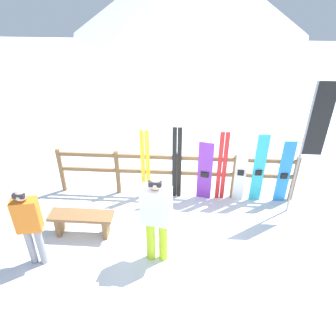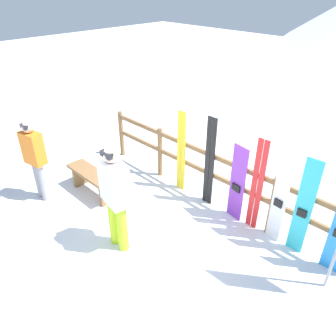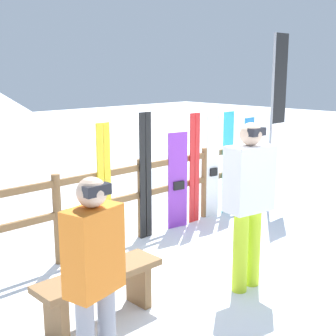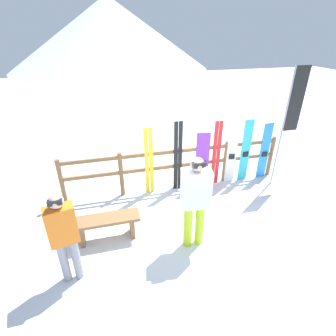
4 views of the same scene
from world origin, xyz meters
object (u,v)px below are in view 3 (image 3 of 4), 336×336
(ski_pair_red, at_px, (194,168))
(rental_flag, at_px, (276,98))
(person_white, at_px, (249,196))
(person_orange, at_px, (94,271))
(snowboard_white, at_px, (212,167))
(snowboard_cyan, at_px, (228,162))
(bench, at_px, (100,285))
(snowboard_blue, at_px, (248,162))
(ski_pair_black, at_px, (146,176))
(snowboard_purple, at_px, (178,181))
(ski_pair_yellow, at_px, (104,188))

(ski_pair_red, relative_size, rental_flag, 0.58)
(person_white, bearing_deg, person_orange, -173.45)
(snowboard_white, bearing_deg, person_white, -131.03)
(snowboard_white, bearing_deg, person_orange, -150.34)
(snowboard_cyan, bearing_deg, ski_pair_red, 179.75)
(bench, relative_size, ski_pair_red, 0.74)
(ski_pair_red, distance_m, rental_flag, 1.85)
(ski_pair_red, distance_m, snowboard_blue, 1.31)
(snowboard_blue, relative_size, rental_flag, 0.52)
(person_white, relative_size, rental_flag, 0.62)
(bench, distance_m, snowboard_blue, 4.23)
(bench, height_order, snowboard_white, snowboard_white)
(bench, xyz_separation_m, ski_pair_black, (1.73, 1.34, 0.50))
(person_white, bearing_deg, snowboard_blue, 36.27)
(person_white, distance_m, ski_pair_black, 1.87)
(bench, xyz_separation_m, ski_pair_red, (2.69, 1.34, 0.47))
(ski_pair_black, bearing_deg, rental_flag, -8.07)
(person_white, height_order, snowboard_blue, person_white)
(ski_pair_black, xyz_separation_m, rental_flag, (2.48, -0.35, 0.94))
(bench, relative_size, rental_flag, 0.43)
(snowboard_white, height_order, rental_flag, rental_flag)
(snowboard_cyan, relative_size, snowboard_blue, 1.09)
(bench, height_order, snowboard_blue, snowboard_blue)
(person_orange, distance_m, ski_pair_black, 3.10)
(snowboard_purple, bearing_deg, person_orange, -144.35)
(rental_flag, bearing_deg, ski_pair_yellow, 173.64)
(snowboard_purple, height_order, ski_pair_red, ski_pair_red)
(ski_pair_black, xyz_separation_m, snowboard_white, (1.36, -0.00, -0.07))
(person_orange, distance_m, rental_flag, 5.16)
(person_orange, height_order, snowboard_purple, person_orange)
(snowboard_purple, height_order, rental_flag, rental_flag)
(snowboard_blue, xyz_separation_m, rental_flag, (0.21, -0.35, 1.06))
(person_white, height_order, ski_pair_yellow, person_white)
(ski_pair_red, bearing_deg, ski_pair_yellow, -180.00)
(snowboard_purple, distance_m, snowboard_cyan, 1.13)
(ski_pair_red, relative_size, snowboard_blue, 1.11)
(person_orange, bearing_deg, person_white, 6.55)
(person_orange, bearing_deg, bench, 52.74)
(bench, xyz_separation_m, ski_pair_yellow, (1.05, 1.34, 0.46))
(person_white, height_order, snowboard_white, person_white)
(snowboard_blue, bearing_deg, person_orange, -155.49)
(person_white, distance_m, snowboard_purple, 2.06)
(snowboard_purple, bearing_deg, bench, -150.25)
(person_white, relative_size, snowboard_cyan, 1.08)
(bench, relative_size, ski_pair_yellow, 0.75)
(person_orange, distance_m, snowboard_white, 4.21)
(snowboard_white, relative_size, snowboard_blue, 1.06)
(ski_pair_yellow, xyz_separation_m, ski_pair_red, (1.63, 0.00, 0.01))
(person_white, relative_size, snowboard_blue, 1.18)
(person_orange, relative_size, ski_pair_black, 0.92)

